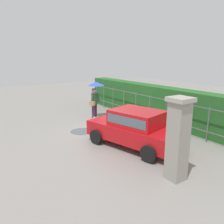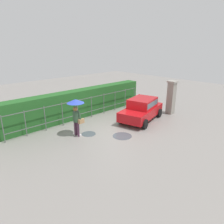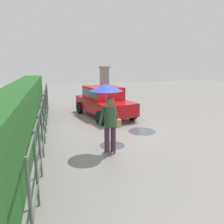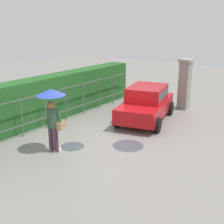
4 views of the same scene
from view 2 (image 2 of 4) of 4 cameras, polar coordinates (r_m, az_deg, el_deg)
The scene contains 8 objects.
ground_plane at distance 12.55m, azimuth 0.82°, elevation -4.46°, with size 40.00×40.00×0.00m, color gray.
car at distance 13.77m, azimuth 8.27°, elevation 1.00°, with size 3.99×2.56×1.48m.
pedestrian at distance 11.17m, azimuth -10.01°, elevation 0.63°, with size 0.94×0.94×2.08m.
gate_pillar at distance 15.41m, azimuth 16.19°, elevation 4.01°, with size 0.60×0.60×2.42m.
fence_section at distance 13.88m, azimuth -7.61°, elevation 1.26°, with size 10.35×0.05×1.50m.
hedge_row at distance 14.41m, azimuth -9.32°, elevation 2.33°, with size 11.30×0.90×1.90m, color #235B23.
puddle_near at distance 11.50m, azimuth 2.87°, elevation -6.70°, with size 1.08×1.08×0.00m, color #4C545B.
puddle_far at distance 11.82m, azimuth -6.54°, elevation -6.08°, with size 0.82×0.82×0.00m, color #4C545B.
Camera 2 is at (-8.12, -8.24, 4.86)m, focal length 32.79 mm.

